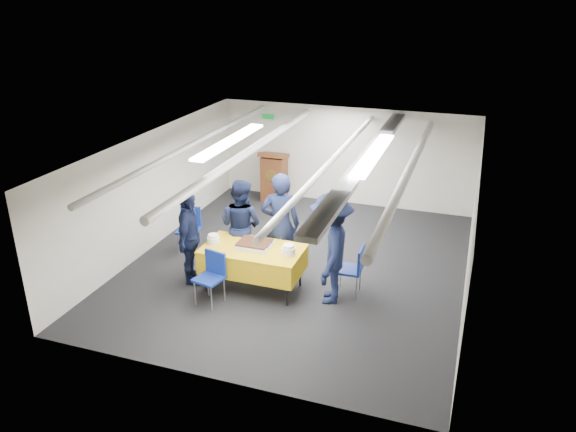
# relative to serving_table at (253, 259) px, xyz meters

# --- Properties ---
(ground) EXTENTS (7.00, 7.00, 0.00)m
(ground) POSITION_rel_serving_table_xyz_m (0.45, 1.08, -0.56)
(ground) COLOR black
(ground) RESTS_ON ground
(room_shell) EXTENTS (6.00, 7.00, 2.30)m
(room_shell) POSITION_rel_serving_table_xyz_m (0.54, 1.49, 1.25)
(room_shell) COLOR silver
(room_shell) RESTS_ON ground
(serving_table) EXTENTS (1.70, 0.95, 0.77)m
(serving_table) POSITION_rel_serving_table_xyz_m (0.00, 0.00, 0.00)
(serving_table) COLOR black
(serving_table) RESTS_ON ground
(sheet_cake) EXTENTS (0.57, 0.45, 0.10)m
(sheet_cake) POSITION_rel_serving_table_xyz_m (0.01, 0.05, 0.26)
(sheet_cake) COLOR white
(sheet_cake) RESTS_ON serving_table
(plate_stack_left) EXTENTS (0.21, 0.21, 0.17)m
(plate_stack_left) POSITION_rel_serving_table_xyz_m (-0.70, -0.05, 0.29)
(plate_stack_left) COLOR white
(plate_stack_left) RESTS_ON serving_table
(plate_stack_right) EXTENTS (0.23, 0.23, 0.18)m
(plate_stack_right) POSITION_rel_serving_table_xyz_m (0.65, -0.05, 0.30)
(plate_stack_right) COLOR white
(plate_stack_right) RESTS_ON serving_table
(podium) EXTENTS (0.62, 0.53, 1.25)m
(podium) POSITION_rel_serving_table_xyz_m (-1.15, 4.13, 0.05)
(podium) COLOR brown
(podium) RESTS_ON ground
(chair_near) EXTENTS (0.50, 0.50, 0.87)m
(chair_near) POSITION_rel_serving_table_xyz_m (-0.47, -0.60, -0.03)
(chair_near) COLOR gray
(chair_near) RESTS_ON ground
(chair_right) EXTENTS (0.43, 0.43, 0.87)m
(chair_right) POSITION_rel_serving_table_xyz_m (1.66, 0.37, -0.03)
(chair_right) COLOR gray
(chair_right) RESTS_ON ground
(chair_left) EXTENTS (0.49, 0.49, 0.87)m
(chair_left) POSITION_rel_serving_table_xyz_m (-1.76, 1.03, -0.03)
(chair_left) COLOR gray
(chair_left) RESTS_ON ground
(sailor_a) EXTENTS (0.81, 0.66, 1.91)m
(sailor_a) POSITION_rel_serving_table_xyz_m (0.25, 0.68, 0.40)
(sailor_a) COLOR black
(sailor_a) RESTS_ON ground
(sailor_b) EXTENTS (0.94, 0.79, 1.72)m
(sailor_b) POSITION_rel_serving_table_xyz_m (-0.49, 0.63, 0.30)
(sailor_b) COLOR black
(sailor_b) RESTS_ON ground
(sailor_c) EXTENTS (0.63, 1.05, 1.67)m
(sailor_c) POSITION_rel_serving_table_xyz_m (-1.12, -0.12, 0.27)
(sailor_c) COLOR black
(sailor_c) RESTS_ON ground
(sailor_d) EXTENTS (0.88, 1.30, 1.87)m
(sailor_d) POSITION_rel_serving_table_xyz_m (1.33, 0.07, 0.38)
(sailor_d) COLOR black
(sailor_d) RESTS_ON ground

